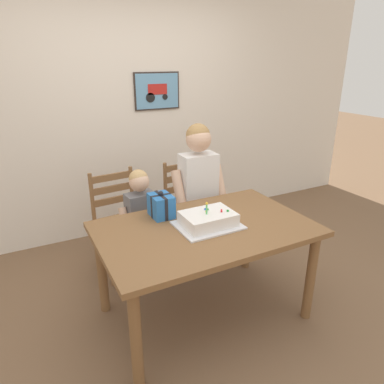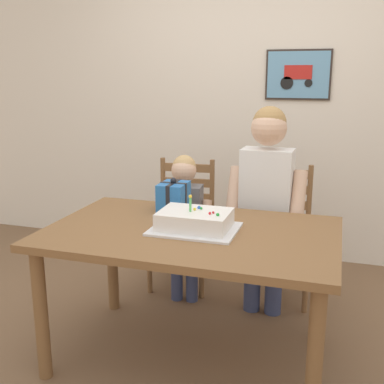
% 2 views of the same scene
% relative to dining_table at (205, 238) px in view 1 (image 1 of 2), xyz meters
% --- Properties ---
extents(ground_plane, '(20.00, 20.00, 0.00)m').
position_rel_dining_table_xyz_m(ground_plane, '(0.00, 0.00, -0.65)').
color(ground_plane, brown).
extents(back_wall, '(6.40, 0.11, 2.60)m').
position_rel_dining_table_xyz_m(back_wall, '(0.00, 1.74, 0.65)').
color(back_wall, silver).
rests_on(back_wall, ground).
extents(dining_table, '(1.50, 0.95, 0.75)m').
position_rel_dining_table_xyz_m(dining_table, '(0.00, 0.00, 0.00)').
color(dining_table, brown).
rests_on(dining_table, ground).
extents(birthday_cake, '(0.44, 0.34, 0.19)m').
position_rel_dining_table_xyz_m(birthday_cake, '(0.02, -0.00, 0.14)').
color(birthday_cake, silver).
rests_on(birthday_cake, dining_table).
extents(gift_box_red_large, '(0.16, 0.20, 0.20)m').
position_rel_dining_table_xyz_m(gift_box_red_large, '(-0.21, 0.31, 0.18)').
color(gift_box_red_large, '#286BB7').
rests_on(gift_box_red_large, dining_table).
extents(chair_left, '(0.45, 0.45, 0.92)m').
position_rel_dining_table_xyz_m(chair_left, '(-0.36, 0.93, -0.18)').
color(chair_left, brown).
rests_on(chair_left, ground).
extents(chair_right, '(0.45, 0.45, 0.92)m').
position_rel_dining_table_xyz_m(chair_right, '(0.35, 0.93, -0.18)').
color(chair_right, brown).
rests_on(chair_right, ground).
extents(child_older, '(0.49, 0.28, 1.35)m').
position_rel_dining_table_xyz_m(child_older, '(0.29, 0.64, 0.17)').
color(child_older, '#38426B').
rests_on(child_older, ground).
extents(child_younger, '(0.38, 0.23, 1.02)m').
position_rel_dining_table_xyz_m(child_younger, '(-0.25, 0.64, -0.03)').
color(child_younger, '#38426B').
rests_on(child_younger, ground).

